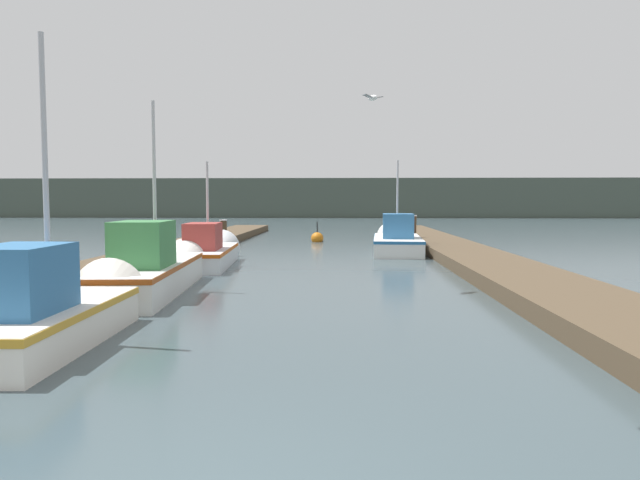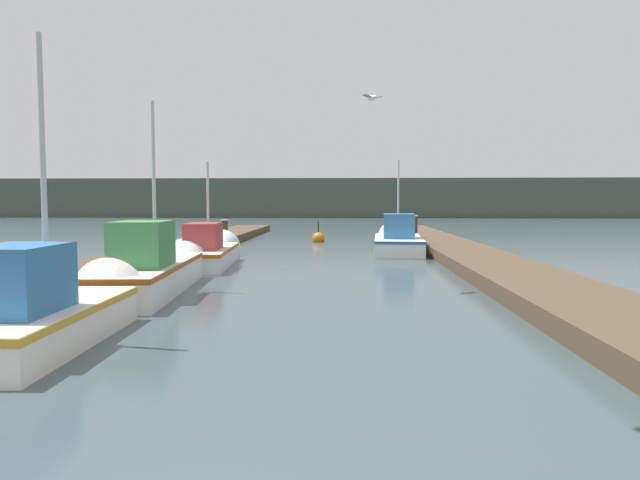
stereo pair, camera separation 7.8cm
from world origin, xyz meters
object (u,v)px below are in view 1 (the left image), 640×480
Objects in this scene: fishing_boat_0 at (54,310)px; mooring_piling_2 at (224,233)px; mooring_piling_1 at (414,230)px; seagull_lead at (373,98)px; fishing_boat_2 at (210,251)px; mooring_piling_0 at (203,241)px; channel_buoy at (317,238)px; fishing_boat_3 at (397,240)px; fishing_boat_1 at (159,267)px.

mooring_piling_2 is (-1.01, 16.86, 0.16)m from fishing_boat_0.
mooring_piling_1 is 2.78× the size of seagull_lead.
seagull_lead is at bearing -63.53° from mooring_piling_2.
fishing_boat_2 is 8.15m from seagull_lead.
mooring_piling_0 is 8.66m from channel_buoy.
seagull_lead reaches higher than mooring_piling_2.
fishing_boat_3 is at bearing -56.19° from channel_buoy.
channel_buoy is 2.25× the size of seagull_lead.
fishing_boat_1 is at bearing -119.86° from mooring_piling_1.
mooring_piling_0 is at bearing 91.99° from fishing_boat_1.
mooring_piling_0 is (-0.82, 7.55, 0.07)m from fishing_boat_1.
seagull_lead is at bearing -50.11° from fishing_boat_2.
fishing_boat_3 is at bearing 33.24° from fishing_boat_2.
mooring_piling_1 is 13.87m from seagull_lead.
fishing_boat_3 is at bearing 41.69° from seagull_lead.
fishing_boat_3 is (6.46, 15.05, -0.00)m from fishing_boat_0.
channel_buoy is at bearing 80.08° from fishing_boat_0.
mooring_piling_0 is at bearing -88.07° from mooring_piling_2.
seagull_lead is (-2.59, -13.12, 3.68)m from mooring_piling_1.
seagull_lead is at bearing 43.70° from fishing_boat_0.
seagull_lead is (1.92, -15.27, 4.20)m from channel_buoy.
mooring_piling_0 is (-0.86, 12.47, 0.12)m from fishing_boat_0.
fishing_boat_1 is at bearing -118.92° from fishing_boat_3.
fishing_boat_3 is 5.48× the size of channel_buoy.
fishing_boat_1 is at bearing -85.35° from mooring_piling_2.
seagull_lead reaches higher than mooring_piling_0.
fishing_boat_0 is 4.32× the size of channel_buoy.
seagull_lead is (5.93, -11.91, 3.76)m from mooring_piling_2.
mooring_piling_1 is at bearing 8.10° from mooring_piling_2.
mooring_piling_1 is (7.55, 13.15, 0.20)m from fishing_boat_1.
mooring_piling_0 is at bearing -146.22° from mooring_piling_1.
mooring_piling_1 is at bearing 74.51° from fishing_boat_3.
fishing_boat_0 is 10.07m from fishing_boat_2.
fishing_boat_0 is 3.50× the size of mooring_piling_1.
fishing_boat_0 is 4.26× the size of mooring_piling_0.
fishing_boat_2 is at bearing -81.90° from mooring_piling_2.
fishing_boat_2 is 0.93× the size of fishing_boat_3.
fishing_boat_1 is at bearing -83.78° from mooring_piling_0.
fishing_boat_1 is at bearing -101.22° from channel_buoy.
channel_buoy is at bearing 127.56° from fishing_boat_3.
fishing_boat_3 reaches higher than mooring_piling_0.
mooring_piling_0 is 10.08m from mooring_piling_1.
seagull_lead is at bearing -52.44° from mooring_piling_0.
fishing_boat_1 is 5.15m from fishing_boat_2.
fishing_boat_3 is 7.76m from mooring_piling_0.
mooring_piling_2 is at bearing -140.03° from channel_buoy.
fishing_boat_1 is 5.78× the size of mooring_piling_0.
fishing_boat_1 is at bearing 140.70° from seagull_lead.
mooring_piling_1 reaches higher than mooring_piling_2.
fishing_boat_2 reaches higher than mooring_piling_0.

